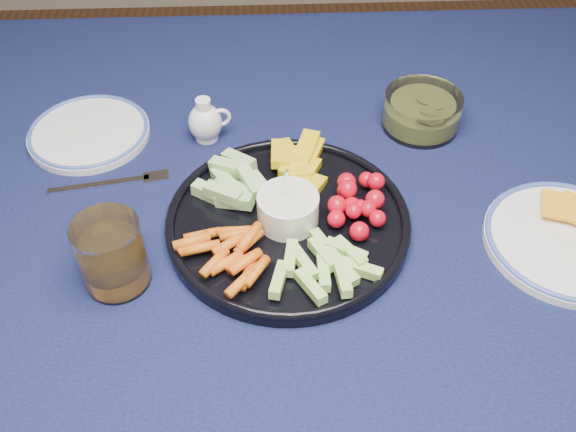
{
  "coord_description": "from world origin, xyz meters",
  "views": [
    {
      "loc": [
        -0.11,
        -0.72,
        1.42
      ],
      "look_at": [
        -0.09,
        -0.09,
        0.77
      ],
      "focal_mm": 40.0,
      "sensor_mm": 36.0,
      "label": 1
    }
  ],
  "objects_px": {
    "cheese_plate": "(568,239)",
    "side_plate_extra": "(89,132)",
    "pickle_bowl": "(422,113)",
    "creamer_pitcher": "(206,122)",
    "juice_tumbler": "(113,258)",
    "crudite_platter": "(286,218)",
    "dining_table": "(337,223)"
  },
  "relations": [
    {
      "from": "creamer_pitcher",
      "to": "cheese_plate",
      "type": "bearing_deg",
      "value": -26.87
    },
    {
      "from": "creamer_pitcher",
      "to": "crudite_platter",
      "type": "bearing_deg",
      "value": -59.73
    },
    {
      "from": "dining_table",
      "to": "side_plate_extra",
      "type": "bearing_deg",
      "value": 161.69
    },
    {
      "from": "creamer_pitcher",
      "to": "side_plate_extra",
      "type": "xyz_separation_m",
      "value": [
        -0.2,
        0.01,
        -0.02
      ]
    },
    {
      "from": "dining_table",
      "to": "pickle_bowl",
      "type": "height_order",
      "value": "pickle_bowl"
    },
    {
      "from": "creamer_pitcher",
      "to": "cheese_plate",
      "type": "height_order",
      "value": "creamer_pitcher"
    },
    {
      "from": "crudite_platter",
      "to": "side_plate_extra",
      "type": "distance_m",
      "value": 0.39
    },
    {
      "from": "cheese_plate",
      "to": "creamer_pitcher",
      "type": "bearing_deg",
      "value": 153.13
    },
    {
      "from": "juice_tumbler",
      "to": "crudite_platter",
      "type": "bearing_deg",
      "value": 20.62
    },
    {
      "from": "cheese_plate",
      "to": "juice_tumbler",
      "type": "relative_size",
      "value": 2.23
    },
    {
      "from": "creamer_pitcher",
      "to": "pickle_bowl",
      "type": "relative_size",
      "value": 0.6
    },
    {
      "from": "pickle_bowl",
      "to": "juice_tumbler",
      "type": "height_order",
      "value": "juice_tumbler"
    },
    {
      "from": "dining_table",
      "to": "side_plate_extra",
      "type": "relative_size",
      "value": 8.32
    },
    {
      "from": "cheese_plate",
      "to": "side_plate_extra",
      "type": "bearing_deg",
      "value": 158.99
    },
    {
      "from": "pickle_bowl",
      "to": "cheese_plate",
      "type": "height_order",
      "value": "pickle_bowl"
    },
    {
      "from": "crudite_platter",
      "to": "juice_tumbler",
      "type": "height_order",
      "value": "crudite_platter"
    },
    {
      "from": "cheese_plate",
      "to": "side_plate_extra",
      "type": "height_order",
      "value": "cheese_plate"
    },
    {
      "from": "juice_tumbler",
      "to": "side_plate_extra",
      "type": "distance_m",
      "value": 0.32
    },
    {
      "from": "dining_table",
      "to": "side_plate_extra",
      "type": "distance_m",
      "value": 0.44
    },
    {
      "from": "dining_table",
      "to": "side_plate_extra",
      "type": "height_order",
      "value": "side_plate_extra"
    },
    {
      "from": "dining_table",
      "to": "crudite_platter",
      "type": "xyz_separation_m",
      "value": [
        -0.09,
        -0.09,
        0.11
      ]
    },
    {
      "from": "pickle_bowl",
      "to": "side_plate_extra",
      "type": "height_order",
      "value": "pickle_bowl"
    },
    {
      "from": "pickle_bowl",
      "to": "side_plate_extra",
      "type": "relative_size",
      "value": 0.65
    },
    {
      "from": "creamer_pitcher",
      "to": "juice_tumbler",
      "type": "bearing_deg",
      "value": -109.58
    },
    {
      "from": "dining_table",
      "to": "creamer_pitcher",
      "type": "bearing_deg",
      "value": 149.81
    },
    {
      "from": "side_plate_extra",
      "to": "creamer_pitcher",
      "type": "bearing_deg",
      "value": -3.62
    },
    {
      "from": "creamer_pitcher",
      "to": "pickle_bowl",
      "type": "xyz_separation_m",
      "value": [
        0.36,
        0.02,
        -0.01
      ]
    },
    {
      "from": "cheese_plate",
      "to": "side_plate_extra",
      "type": "distance_m",
      "value": 0.76
    },
    {
      "from": "creamer_pitcher",
      "to": "side_plate_extra",
      "type": "bearing_deg",
      "value": 176.38
    },
    {
      "from": "crudite_platter",
      "to": "side_plate_extra",
      "type": "height_order",
      "value": "crudite_platter"
    },
    {
      "from": "creamer_pitcher",
      "to": "juice_tumbler",
      "type": "xyz_separation_m",
      "value": [
        -0.11,
        -0.3,
        0.01
      ]
    },
    {
      "from": "cheese_plate",
      "to": "side_plate_extra",
      "type": "relative_size",
      "value": 1.15
    }
  ]
}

